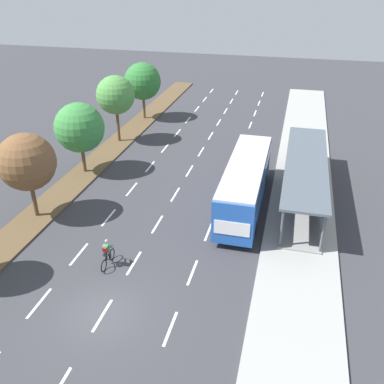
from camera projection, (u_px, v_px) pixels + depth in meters
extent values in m
plane|color=#38383D|center=(103.00, 314.00, 20.86)|extent=(140.00, 140.00, 0.00)
cube|color=brown|center=(112.00, 148.00, 39.71)|extent=(2.60, 52.00, 0.12)
cube|color=#9E9E99|center=(303.00, 167.00, 35.92)|extent=(4.50, 52.00, 0.15)
cube|color=white|center=(39.00, 303.00, 21.54)|extent=(0.14, 2.24, 0.01)
cube|color=white|center=(79.00, 254.00, 25.21)|extent=(0.14, 2.24, 0.01)
cube|color=white|center=(109.00, 217.00, 28.87)|extent=(0.14, 2.24, 0.01)
cube|color=white|center=(132.00, 189.00, 32.54)|extent=(0.14, 2.24, 0.01)
cube|color=white|center=(150.00, 167.00, 36.21)|extent=(0.14, 2.24, 0.01)
cube|color=white|center=(165.00, 148.00, 39.88)|extent=(0.14, 2.24, 0.01)
cube|color=white|center=(177.00, 133.00, 43.55)|extent=(0.14, 2.24, 0.01)
cube|color=white|center=(188.00, 120.00, 47.21)|extent=(0.14, 2.24, 0.01)
cube|color=white|center=(197.00, 109.00, 50.88)|extent=(0.14, 2.24, 0.01)
cube|color=white|center=(205.00, 99.00, 54.55)|extent=(0.14, 2.24, 0.01)
cube|color=white|center=(212.00, 91.00, 58.22)|extent=(0.14, 2.24, 0.01)
cube|color=white|center=(102.00, 315.00, 20.78)|extent=(0.14, 2.24, 0.01)
cube|color=white|center=(134.00, 263.00, 24.45)|extent=(0.14, 2.24, 0.01)
cube|color=white|center=(157.00, 224.00, 28.12)|extent=(0.14, 2.24, 0.01)
cube|color=white|center=(175.00, 194.00, 31.79)|extent=(0.14, 2.24, 0.01)
cube|color=white|center=(189.00, 171.00, 35.45)|extent=(0.14, 2.24, 0.01)
cube|color=white|center=(201.00, 152.00, 39.12)|extent=(0.14, 2.24, 0.01)
cube|color=white|center=(211.00, 136.00, 42.79)|extent=(0.14, 2.24, 0.01)
cube|color=white|center=(219.00, 122.00, 46.46)|extent=(0.14, 2.24, 0.01)
cube|color=white|center=(226.00, 111.00, 50.13)|extent=(0.14, 2.24, 0.01)
cube|color=white|center=(232.00, 101.00, 53.79)|extent=(0.14, 2.24, 0.01)
cube|color=white|center=(237.00, 93.00, 57.46)|extent=(0.14, 2.24, 0.01)
cube|color=white|center=(170.00, 328.00, 20.02)|extent=(0.14, 2.24, 0.01)
cube|color=white|center=(192.00, 272.00, 23.69)|extent=(0.14, 2.24, 0.01)
cube|color=white|center=(209.00, 231.00, 27.36)|extent=(0.14, 2.24, 0.01)
cube|color=white|center=(221.00, 200.00, 31.03)|extent=(0.14, 2.24, 0.01)
cube|color=white|center=(231.00, 175.00, 34.70)|extent=(0.14, 2.24, 0.01)
cube|color=white|center=(238.00, 155.00, 38.37)|extent=(0.14, 2.24, 0.01)
cube|color=white|center=(245.00, 139.00, 42.03)|extent=(0.14, 2.24, 0.01)
cube|color=white|center=(250.00, 125.00, 45.70)|extent=(0.14, 2.24, 0.01)
cube|color=white|center=(255.00, 113.00, 49.37)|extent=(0.14, 2.24, 0.01)
cube|color=white|center=(259.00, 103.00, 53.04)|extent=(0.14, 2.24, 0.01)
cube|color=white|center=(263.00, 94.00, 56.71)|extent=(0.14, 2.24, 0.01)
cube|color=gray|center=(302.00, 197.00, 31.09)|extent=(2.60, 13.96, 0.10)
cylinder|color=#56565B|center=(282.00, 227.00, 24.96)|extent=(0.16, 0.16, 2.60)
cylinder|color=#56565B|center=(291.00, 145.00, 36.46)|extent=(0.16, 0.16, 2.60)
cylinder|color=#56565B|center=(323.00, 233.00, 24.45)|extent=(0.16, 0.16, 2.60)
cylinder|color=#56565B|center=(320.00, 147.00, 35.95)|extent=(0.16, 0.16, 2.60)
cube|color=gray|center=(322.00, 182.00, 30.19)|extent=(0.10, 13.26, 2.34)
cube|color=#4C5660|center=(307.00, 163.00, 29.80)|extent=(2.90, 14.36, 0.16)
cube|color=#2356B2|center=(245.00, 183.00, 29.35)|extent=(2.50, 11.20, 2.80)
cube|color=#2D3D4C|center=(246.00, 172.00, 28.95)|extent=(2.54, 10.30, 0.90)
cube|color=#B7B7B7|center=(246.00, 164.00, 28.66)|extent=(2.45, 10.98, 0.12)
cube|color=#2D3D4C|center=(255.00, 149.00, 33.99)|extent=(2.25, 0.06, 1.54)
cube|color=white|center=(232.00, 229.00, 24.64)|extent=(2.12, 0.04, 0.90)
cylinder|color=black|center=(236.00, 178.00, 33.19)|extent=(0.30, 1.00, 1.00)
cylinder|color=black|center=(264.00, 181.00, 32.72)|extent=(0.30, 1.00, 1.00)
cylinder|color=black|center=(220.00, 224.00, 27.26)|extent=(0.30, 1.00, 1.00)
cylinder|color=black|center=(254.00, 228.00, 26.78)|extent=(0.30, 1.00, 1.00)
torus|color=black|center=(112.00, 254.00, 24.58)|extent=(0.06, 0.72, 0.72)
torus|color=black|center=(104.00, 266.00, 23.64)|extent=(0.06, 0.72, 0.72)
cylinder|color=black|center=(107.00, 256.00, 23.97)|extent=(0.05, 0.94, 0.05)
cylinder|color=black|center=(107.00, 260.00, 23.97)|extent=(0.05, 0.57, 0.42)
cylinder|color=black|center=(106.00, 258.00, 23.79)|extent=(0.04, 0.04, 0.40)
cube|color=black|center=(106.00, 255.00, 23.70)|extent=(0.12, 0.24, 0.06)
cylinder|color=black|center=(111.00, 247.00, 24.27)|extent=(0.46, 0.04, 0.04)
cube|color=#2D844C|center=(106.00, 248.00, 23.70)|extent=(0.30, 0.36, 0.59)
cube|color=#A82323|center=(105.00, 250.00, 23.55)|extent=(0.26, 0.26, 0.42)
sphere|color=tan|center=(107.00, 241.00, 23.60)|extent=(0.20, 0.20, 0.20)
cylinder|color=#23232D|center=(105.00, 254.00, 23.89)|extent=(0.12, 0.42, 0.25)
cylinder|color=#23232D|center=(107.00, 256.00, 24.15)|extent=(0.10, 0.17, 0.41)
cylinder|color=#23232D|center=(109.00, 255.00, 23.83)|extent=(0.12, 0.42, 0.25)
cylinder|color=#23232D|center=(110.00, 257.00, 24.10)|extent=(0.10, 0.17, 0.41)
cylinder|color=#2D844C|center=(105.00, 245.00, 23.90)|extent=(0.09, 0.47, 0.28)
cylinder|color=#2D844C|center=(111.00, 246.00, 23.82)|extent=(0.09, 0.47, 0.28)
cylinder|color=brown|center=(34.00, 199.00, 28.35)|extent=(0.28, 0.28, 2.56)
sphere|color=brown|center=(27.00, 162.00, 27.07)|extent=(3.76, 3.76, 3.76)
cylinder|color=brown|center=(84.00, 158.00, 34.60)|extent=(0.28, 0.28, 2.31)
sphere|color=#38843D|center=(79.00, 128.00, 33.36)|extent=(3.95, 3.95, 3.95)
cylinder|color=brown|center=(118.00, 125.00, 40.59)|extent=(0.28, 0.28, 3.15)
sphere|color=#4C8E42|center=(115.00, 95.00, 39.21)|extent=(3.59, 3.59, 3.59)
cylinder|color=brown|center=(144.00, 106.00, 46.91)|extent=(0.28, 0.28, 2.60)
sphere|color=#2D7533|center=(143.00, 81.00, 45.59)|extent=(3.97, 3.97, 3.97)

